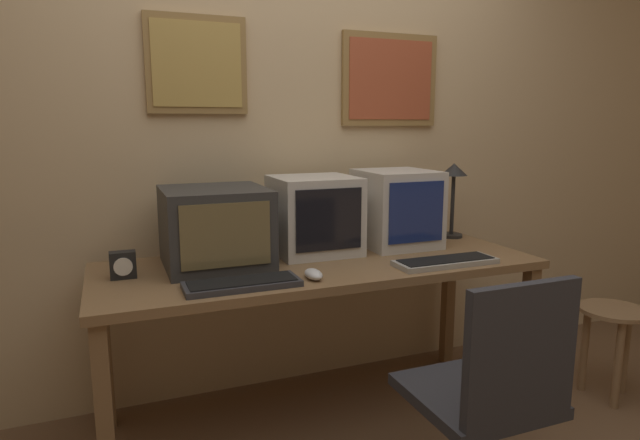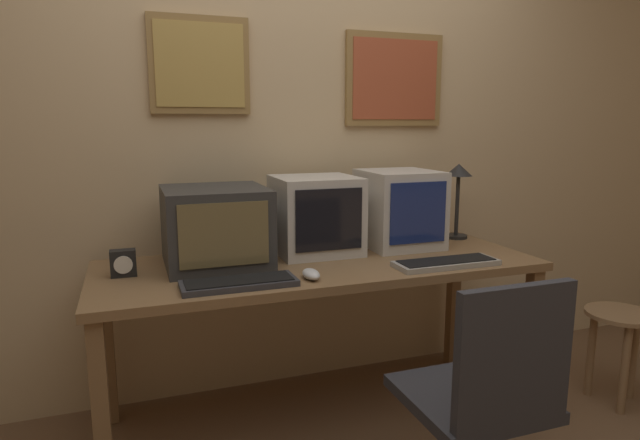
# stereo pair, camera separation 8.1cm
# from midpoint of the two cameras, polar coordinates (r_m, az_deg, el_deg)

# --- Properties ---
(wall_back) EXTENTS (8.00, 0.08, 2.60)m
(wall_back) POSITION_cam_midpoint_polar(r_m,az_deg,el_deg) (2.69, -4.58, 9.56)
(wall_back) COLOR #D1B284
(wall_back) RESTS_ON ground_plane
(desk) EXTENTS (1.88, 0.71, 0.74)m
(desk) POSITION_cam_midpoint_polar(r_m,az_deg,el_deg) (2.34, -1.00, -6.28)
(desk) COLOR olive
(desk) RESTS_ON ground_plane
(monitor_left) EXTENTS (0.42, 0.44, 0.33)m
(monitor_left) POSITION_cam_midpoint_polar(r_m,az_deg,el_deg) (2.28, -12.11, -0.74)
(monitor_left) COLOR #333333
(monitor_left) RESTS_ON desk
(monitor_center) EXTENTS (0.37, 0.36, 0.35)m
(monitor_center) POSITION_cam_midpoint_polar(r_m,az_deg,el_deg) (2.45, -1.56, 0.54)
(monitor_center) COLOR beige
(monitor_center) RESTS_ON desk
(monitor_right) EXTENTS (0.34, 0.37, 0.37)m
(monitor_right) POSITION_cam_midpoint_polar(r_m,az_deg,el_deg) (2.62, 7.28, 1.26)
(monitor_right) COLOR beige
(monitor_right) RESTS_ON desk
(keyboard_main) EXTENTS (0.42, 0.16, 0.03)m
(keyboard_main) POSITION_cam_midpoint_polar(r_m,az_deg,el_deg) (1.99, -9.47, -6.73)
(keyboard_main) COLOR #333338
(keyboard_main) RESTS_ON desk
(keyboard_side) EXTENTS (0.45, 0.15, 0.03)m
(keyboard_side) POSITION_cam_midpoint_polar(r_m,az_deg,el_deg) (2.32, 12.27, -4.37)
(keyboard_side) COLOR #A8A399
(keyboard_side) RESTS_ON desk
(mouse_near_keyboard) EXTENTS (0.06, 0.11, 0.04)m
(mouse_near_keyboard) POSITION_cam_midpoint_polar(r_m,az_deg,el_deg) (2.06, -1.83, -5.81)
(mouse_near_keyboard) COLOR silver
(mouse_near_keyboard) RESTS_ON desk
(desk_clock) EXTENTS (0.10, 0.06, 0.11)m
(desk_clock) POSITION_cam_midpoint_polar(r_m,az_deg,el_deg) (2.21, -21.27, -4.50)
(desk_clock) COLOR black
(desk_clock) RESTS_ON desk
(desk_lamp) EXTENTS (0.14, 0.14, 0.39)m
(desk_lamp) POSITION_cam_midpoint_polar(r_m,az_deg,el_deg) (2.85, 13.26, 3.96)
(desk_lamp) COLOR black
(desk_lamp) RESTS_ON desk
(office_chair) EXTENTS (0.45, 0.45, 0.88)m
(office_chair) POSITION_cam_midpoint_polar(r_m,az_deg,el_deg) (1.92, 16.03, -19.73)
(office_chair) COLOR black
(office_chair) RESTS_ON ground_plane
(side_stool) EXTENTS (0.32, 0.32, 0.46)m
(side_stool) POSITION_cam_midpoint_polar(r_m,az_deg,el_deg) (2.99, 27.97, -10.42)
(side_stool) COLOR #8E6B47
(side_stool) RESTS_ON ground_plane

